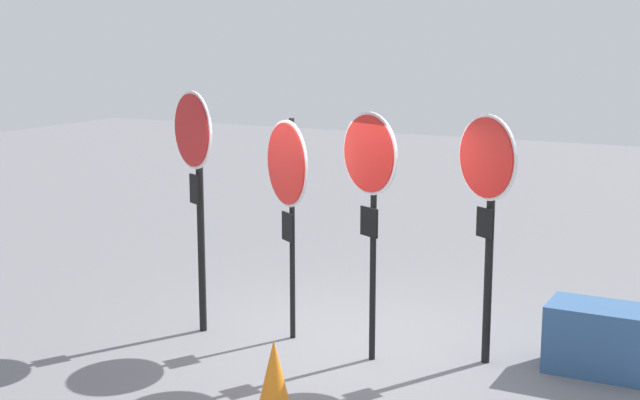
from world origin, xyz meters
TOP-DOWN VIEW (x-y plane):
  - ground_plane at (0.00, 0.00)m, footprint 40.00×40.00m
  - stop_sign_0 at (-1.60, -0.24)m, footprint 0.78×0.43m
  - stop_sign_1 at (-0.56, 0.02)m, footprint 0.80×0.56m
  - stop_sign_2 at (0.52, -0.18)m, footprint 0.76×0.41m
  - stop_sign_3 at (1.60, 0.29)m, footprint 0.74×0.49m
  - traffic_cone_0 at (0.31, -1.78)m, footprint 0.38×0.38m
  - storage_crate at (2.79, 0.61)m, footprint 1.16×0.63m

SIDE VIEW (x-z plane):
  - ground_plane at x=0.00m, z-range 0.00..0.00m
  - traffic_cone_0 at x=0.31m, z-range 0.00..0.69m
  - storage_crate at x=2.79m, z-range 0.00..0.70m
  - stop_sign_3 at x=1.60m, z-range 0.53..3.13m
  - stop_sign_1 at x=-0.56m, z-range 0.59..3.08m
  - stop_sign_2 at x=0.52m, z-range 0.63..3.25m
  - stop_sign_0 at x=-1.60m, z-range 0.58..3.35m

